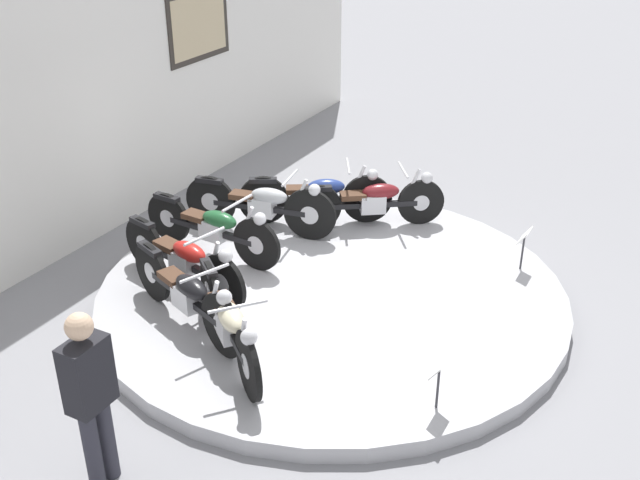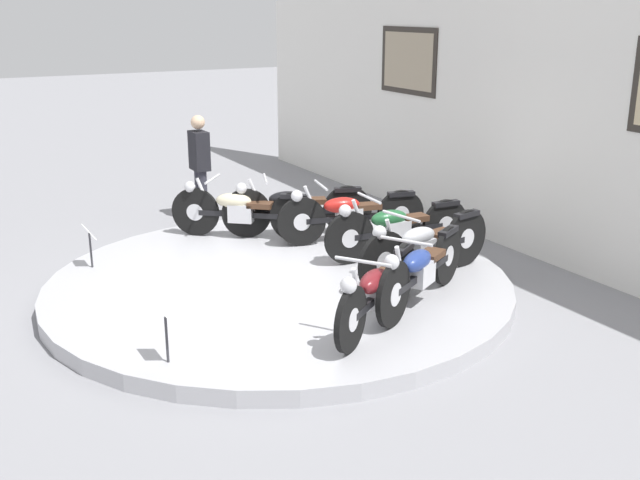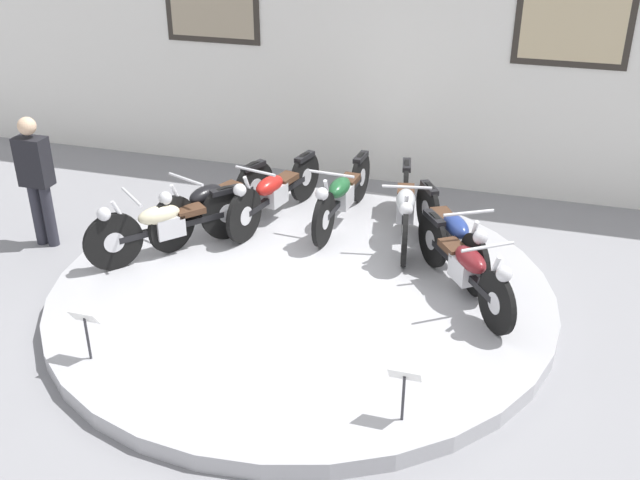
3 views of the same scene
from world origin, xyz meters
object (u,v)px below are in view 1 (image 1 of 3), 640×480
info_placard_front_left (439,373)px  visitor_standing (91,393)px  motorcycle_cream (229,322)px  motorcycle_silver (262,204)px  motorcycle_red (184,258)px  info_placard_front_centre (524,241)px  motorcycle_black (187,293)px  motorcycle_green (214,226)px  motorcycle_blue (319,195)px  motorcycle_maroon (373,200)px

info_placard_front_left → visitor_standing: (-1.91, 2.08, 0.35)m
motorcycle_cream → motorcycle_silver: bearing=25.4°
motorcycle_red → info_placard_front_centre: bearing=-55.0°
motorcycle_black → motorcycle_green: size_ratio=0.95×
motorcycle_black → motorcycle_green: motorcycle_black is taller
motorcycle_black → info_placard_front_centre: size_ratio=3.69×
motorcycle_blue → visitor_standing: bearing=-172.8°
motorcycle_blue → motorcycle_maroon: 0.71m
motorcycle_black → motorcycle_blue: bearing=0.0°
motorcycle_black → info_placard_front_left: motorcycle_black is taller
motorcycle_cream → motorcycle_red: (0.83, 1.15, -0.00)m
info_placard_front_centre → motorcycle_maroon: bearing=83.7°
motorcycle_blue → motorcycle_red: bearing=167.6°
motorcycle_black → motorcycle_red: bearing=39.5°
motorcycle_red → motorcycle_maroon: motorcycle_red is taller
visitor_standing → motorcycle_blue: bearing=7.2°
info_placard_front_centre → visitor_standing: visitor_standing is taller
motorcycle_silver → motorcycle_maroon: bearing=-54.5°
motorcycle_blue → info_placard_front_centre: size_ratio=3.45×
motorcycle_blue → visitor_standing: size_ratio=1.11×
motorcycle_black → motorcycle_silver: 2.25m
motorcycle_cream → motorcycle_blue: same height
motorcycle_cream → info_placard_front_centre: bearing=-33.5°
motorcycle_red → info_placard_front_centre: (2.21, -3.16, -0.02)m
motorcycle_blue → motorcycle_silver: bearing=140.9°
motorcycle_blue → motorcycle_black: bearing=-180.0°
motorcycle_black → visitor_standing: 2.04m
motorcycle_green → motorcycle_silver: motorcycle_silver is taller
motorcycle_red → motorcycle_blue: (2.21, -0.49, 0.00)m
motorcycle_cream → visitor_standing: size_ratio=0.99×
motorcycle_green → motorcycle_silver: (0.81, -0.18, 0.02)m
motorcycle_red → motorcycle_green: bearing=12.5°
motorcycle_red → motorcycle_green: same height
motorcycle_cream → info_placard_front_centre: size_ratio=3.05×
info_placard_front_centre → visitor_standing: 5.18m
info_placard_front_left → info_placard_front_centre: bearing=0.0°
info_placard_front_centre → visitor_standing: bearing=156.2°
motorcycle_blue → motorcycle_cream: bearing=-167.6°
motorcycle_cream → motorcycle_maroon: 3.26m
motorcycle_black → motorcycle_red: size_ratio=0.97×
info_placard_front_left → motorcycle_silver: bearing=55.1°
motorcycle_black → info_placard_front_left: bearing=-90.3°
motorcycle_maroon → info_placard_front_centre: (-0.22, -2.01, -0.01)m
motorcycle_green → visitor_standing: bearing=-159.2°
motorcycle_silver → visitor_standing: 4.27m
motorcycle_green → motorcycle_maroon: bearing=-39.3°
motorcycle_black → motorcycle_maroon: 3.10m
motorcycle_maroon → visitor_standing: size_ratio=1.03×
motorcycle_silver → info_placard_front_left: bearing=-124.9°
motorcycle_cream → info_placard_front_left: bearing=-83.7°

